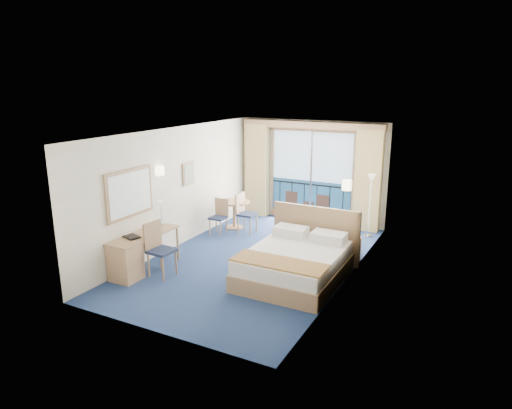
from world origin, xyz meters
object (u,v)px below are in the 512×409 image
(armchair, at_px, (335,235))
(table_chair_b, at_px, (220,214))
(bed, at_px, (296,262))
(round_table, at_px, (234,207))
(table_chair_a, at_px, (244,211))
(nightstand, at_px, (350,249))
(desk_chair, at_px, (158,246))
(desk, at_px, (130,257))
(floor_lamp, at_px, (371,190))

(armchair, distance_m, table_chair_b, 2.88)
(bed, xyz_separation_m, armchair, (0.14, 1.91, -0.02))
(round_table, height_order, table_chair_a, table_chair_a)
(armchair, bearing_deg, nightstand, 91.79)
(nightstand, xyz_separation_m, desk_chair, (-3.10, -2.40, 0.34))
(bed, distance_m, desk, 3.18)
(bed, distance_m, nightstand, 1.48)
(armchair, height_order, table_chair_b, table_chair_b)
(table_chair_a, bearing_deg, bed, -132.12)
(floor_lamp, distance_m, desk, 5.73)
(table_chair_b, bearing_deg, round_table, 80.26)
(armchair, bearing_deg, desk, 8.68)
(nightstand, distance_m, desk_chair, 3.93)
(bed, bearing_deg, table_chair_a, 138.20)
(nightstand, bearing_deg, armchair, 131.32)
(armchair, relative_size, desk, 0.43)
(desk_chair, height_order, table_chair_a, desk_chair)
(table_chair_a, bearing_deg, round_table, 64.07)
(bed, xyz_separation_m, table_chair_b, (-2.72, 1.63, 0.16))
(desk_chair, bearing_deg, table_chair_a, 0.14)
(desk, xyz_separation_m, round_table, (0.22, 3.61, 0.13))
(table_chair_a, bearing_deg, desk, 169.48)
(bed, xyz_separation_m, round_table, (-2.62, 2.18, 0.21))
(round_table, bearing_deg, nightstand, -14.58)
(bed, height_order, round_table, bed)
(armchair, bearing_deg, bed, 46.17)
(desk_chair, bearing_deg, nightstand, -48.14)
(desk_chair, height_order, table_chair_b, desk_chair)
(bed, bearing_deg, floor_lamp, 78.82)
(armchair, distance_m, round_table, 2.79)
(table_chair_b, bearing_deg, armchair, 5.65)
(bed, relative_size, desk_chair, 2.09)
(bed, xyz_separation_m, table_chair_a, (-2.23, 1.99, 0.23))
(armchair, bearing_deg, floor_lamp, -151.16)
(floor_lamp, bearing_deg, round_table, -164.29)
(desk_chair, relative_size, table_chair_b, 1.22)
(floor_lamp, height_order, round_table, floor_lamp)
(nightstand, bearing_deg, desk_chair, -142.22)
(floor_lamp, xyz_separation_m, table_chair_b, (-3.33, -1.46, -0.68))
(nightstand, bearing_deg, bed, -116.44)
(round_table, xyz_separation_m, table_chair_b, (-0.09, -0.55, -0.05))
(armchair, distance_m, floor_lamp, 1.53)
(nightstand, distance_m, round_table, 3.40)
(nightstand, xyz_separation_m, armchair, (-0.52, 0.59, 0.05))
(floor_lamp, height_order, table_chair_a, floor_lamp)
(desk_chair, bearing_deg, desk, 135.12)
(nightstand, relative_size, table_chair_b, 0.59)
(desk, distance_m, table_chair_b, 3.06)
(nightstand, xyz_separation_m, desk, (-3.50, -2.75, 0.16))
(floor_lamp, xyz_separation_m, table_chair_a, (-2.84, -1.10, -0.61))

